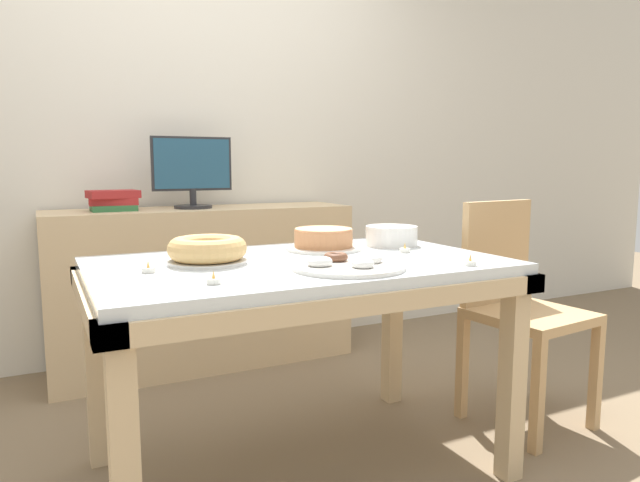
{
  "coord_description": "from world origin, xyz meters",
  "views": [
    {
      "loc": [
        -0.8,
        -1.77,
        1.09
      ],
      "look_at": [
        0.09,
        0.01,
        0.83
      ],
      "focal_mm": 32.0,
      "sensor_mm": 36.0,
      "label": 1
    }
  ],
  "objects_px": {
    "cake_golden_bundt": "(207,250)",
    "tealight_left_edge": "(214,280)",
    "tealight_centre": "(148,270)",
    "plate_stack": "(391,236)",
    "cake_chocolate_round": "(323,240)",
    "tealight_near_cakes": "(405,250)",
    "computer_monitor": "(192,173)",
    "book_stack": "(113,200)",
    "tealight_near_front": "(470,263)",
    "pastry_platter": "(347,265)",
    "chair": "(516,300)"
  },
  "relations": [
    {
      "from": "cake_golden_bundt",
      "to": "tealight_left_edge",
      "type": "bearing_deg",
      "value": -102.74
    },
    {
      "from": "tealight_centre",
      "to": "plate_stack",
      "type": "bearing_deg",
      "value": 9.83
    },
    {
      "from": "plate_stack",
      "to": "tealight_centre",
      "type": "relative_size",
      "value": 5.25
    },
    {
      "from": "cake_chocolate_round",
      "to": "tealight_near_cakes",
      "type": "height_order",
      "value": "cake_chocolate_round"
    },
    {
      "from": "computer_monitor",
      "to": "tealight_centre",
      "type": "bearing_deg",
      "value": -109.83
    },
    {
      "from": "cake_golden_bundt",
      "to": "book_stack",
      "type": "bearing_deg",
      "value": 97.41
    },
    {
      "from": "tealight_near_front",
      "to": "tealight_centre",
      "type": "bearing_deg",
      "value": 160.56
    },
    {
      "from": "plate_stack",
      "to": "tealight_near_cakes",
      "type": "relative_size",
      "value": 5.25
    },
    {
      "from": "pastry_platter",
      "to": "tealight_left_edge",
      "type": "relative_size",
      "value": 9.07
    },
    {
      "from": "cake_golden_bundt",
      "to": "tealight_left_edge",
      "type": "distance_m",
      "value": 0.35
    },
    {
      "from": "cake_chocolate_round",
      "to": "tealight_near_cakes",
      "type": "bearing_deg",
      "value": -39.7
    },
    {
      "from": "computer_monitor",
      "to": "tealight_near_front",
      "type": "distance_m",
      "value": 1.71
    },
    {
      "from": "tealight_centre",
      "to": "tealight_near_front",
      "type": "bearing_deg",
      "value": -19.44
    },
    {
      "from": "cake_golden_bundt",
      "to": "tealight_centre",
      "type": "xyz_separation_m",
      "value": [
        -0.21,
        -0.08,
        -0.03
      ]
    },
    {
      "from": "cake_chocolate_round",
      "to": "tealight_near_cakes",
      "type": "xyz_separation_m",
      "value": [
        0.24,
        -0.2,
        -0.03
      ]
    },
    {
      "from": "cake_golden_bundt",
      "to": "cake_chocolate_round",
      "type": "bearing_deg",
      "value": 12.29
    },
    {
      "from": "tealight_left_edge",
      "to": "book_stack",
      "type": "bearing_deg",
      "value": 92.94
    },
    {
      "from": "pastry_platter",
      "to": "cake_chocolate_round",
      "type": "bearing_deg",
      "value": 73.7
    },
    {
      "from": "chair",
      "to": "book_stack",
      "type": "distance_m",
      "value": 1.98
    },
    {
      "from": "book_stack",
      "to": "pastry_platter",
      "type": "height_order",
      "value": "book_stack"
    },
    {
      "from": "chair",
      "to": "plate_stack",
      "type": "height_order",
      "value": "chair"
    },
    {
      "from": "tealight_near_cakes",
      "to": "tealight_centre",
      "type": "height_order",
      "value": "same"
    },
    {
      "from": "cake_golden_bundt",
      "to": "plate_stack",
      "type": "relative_size",
      "value": 1.25
    },
    {
      "from": "book_stack",
      "to": "pastry_platter",
      "type": "distance_m",
      "value": 1.57
    },
    {
      "from": "tealight_left_edge",
      "to": "cake_chocolate_round",
      "type": "bearing_deg",
      "value": 38.15
    },
    {
      "from": "computer_monitor",
      "to": "plate_stack",
      "type": "distance_m",
      "value": 1.24
    },
    {
      "from": "computer_monitor",
      "to": "cake_chocolate_round",
      "type": "bearing_deg",
      "value": -77.62
    },
    {
      "from": "computer_monitor",
      "to": "plate_stack",
      "type": "height_order",
      "value": "computer_monitor"
    },
    {
      "from": "computer_monitor",
      "to": "pastry_platter",
      "type": "relative_size",
      "value": 1.17
    },
    {
      "from": "cake_golden_bundt",
      "to": "tealight_near_cakes",
      "type": "relative_size",
      "value": 6.54
    },
    {
      "from": "computer_monitor",
      "to": "tealight_left_edge",
      "type": "relative_size",
      "value": 10.6
    },
    {
      "from": "cake_chocolate_round",
      "to": "pastry_platter",
      "type": "bearing_deg",
      "value": -106.3
    },
    {
      "from": "cake_golden_bundt",
      "to": "pastry_platter",
      "type": "height_order",
      "value": "cake_golden_bundt"
    },
    {
      "from": "cake_chocolate_round",
      "to": "cake_golden_bundt",
      "type": "bearing_deg",
      "value": -167.71
    },
    {
      "from": "tealight_near_cakes",
      "to": "tealight_near_front",
      "type": "xyz_separation_m",
      "value": [
        0.03,
        -0.33,
        0.0
      ]
    },
    {
      "from": "computer_monitor",
      "to": "plate_stack",
      "type": "relative_size",
      "value": 2.02
    },
    {
      "from": "cake_chocolate_round",
      "to": "cake_golden_bundt",
      "type": "height_order",
      "value": "cake_golden_bundt"
    },
    {
      "from": "cake_chocolate_round",
      "to": "pastry_platter",
      "type": "relative_size",
      "value": 0.81
    },
    {
      "from": "chair",
      "to": "tealight_left_edge",
      "type": "bearing_deg",
      "value": -169.75
    },
    {
      "from": "tealight_left_edge",
      "to": "tealight_centre",
      "type": "relative_size",
      "value": 1.0
    },
    {
      "from": "book_stack",
      "to": "pastry_platter",
      "type": "bearing_deg",
      "value": -70.43
    },
    {
      "from": "tealight_left_edge",
      "to": "tealight_near_front",
      "type": "relative_size",
      "value": 1.0
    },
    {
      "from": "computer_monitor",
      "to": "tealight_near_cakes",
      "type": "xyz_separation_m",
      "value": [
        0.48,
        -1.28,
        -0.28
      ]
    },
    {
      "from": "tealight_near_cakes",
      "to": "pastry_platter",
      "type": "bearing_deg",
      "value": -151.22
    },
    {
      "from": "book_stack",
      "to": "tealight_near_front",
      "type": "xyz_separation_m",
      "value": [
        0.91,
        -1.61,
        -0.14
      ]
    },
    {
      "from": "chair",
      "to": "tealight_near_cakes",
      "type": "xyz_separation_m",
      "value": [
        -0.59,
        -0.01,
        0.26
      ]
    },
    {
      "from": "plate_stack",
      "to": "tealight_left_edge",
      "type": "xyz_separation_m",
      "value": [
        -0.86,
        -0.42,
        -0.03
      ]
    },
    {
      "from": "book_stack",
      "to": "cake_golden_bundt",
      "type": "relative_size",
      "value": 0.97
    },
    {
      "from": "cake_golden_bundt",
      "to": "tealight_left_edge",
      "type": "relative_size",
      "value": 6.54
    },
    {
      "from": "tealight_near_front",
      "to": "plate_stack",
      "type": "bearing_deg",
      "value": 86.33
    }
  ]
}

